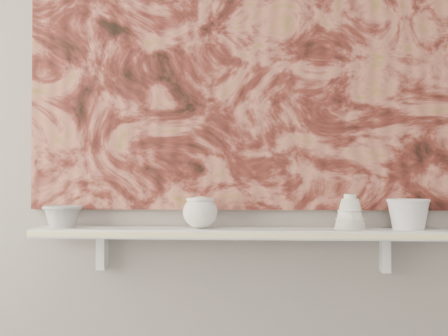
# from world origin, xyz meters

# --- Properties ---
(wall_back) EXTENTS (3.60, 0.00, 3.60)m
(wall_back) POSITION_xyz_m (0.00, 1.60, 1.35)
(wall_back) COLOR gray
(wall_back) RESTS_ON floor
(shelf) EXTENTS (1.40, 0.18, 0.03)m
(shelf) POSITION_xyz_m (0.00, 1.51, 0.92)
(shelf) COLOR silver
(shelf) RESTS_ON wall_back
(shelf_stripe) EXTENTS (1.40, 0.01, 0.02)m
(shelf_stripe) POSITION_xyz_m (0.00, 1.41, 0.92)
(shelf_stripe) COLOR #F9EEA6
(shelf_stripe) RESTS_ON shelf
(bracket_left) EXTENTS (0.03, 0.06, 0.12)m
(bracket_left) POSITION_xyz_m (-0.49, 1.57, 0.84)
(bracket_left) COLOR silver
(bracket_left) RESTS_ON wall_back
(bracket_right) EXTENTS (0.03, 0.06, 0.12)m
(bracket_right) POSITION_xyz_m (0.49, 1.57, 0.84)
(bracket_right) COLOR silver
(bracket_right) RESTS_ON wall_back
(painting) EXTENTS (1.50, 0.02, 1.10)m
(painting) POSITION_xyz_m (0.00, 1.59, 1.54)
(painting) COLOR maroon
(painting) RESTS_ON wall_back
(house_motif) EXTENTS (0.09, 0.00, 0.08)m
(house_motif) POSITION_xyz_m (0.45, 1.57, 1.23)
(house_motif) COLOR black
(house_motif) RESTS_ON painting
(bowl_grey) EXTENTS (0.17, 0.17, 0.08)m
(bowl_grey) POSITION_xyz_m (-0.61, 1.51, 0.97)
(bowl_grey) COLOR gray
(bowl_grey) RESTS_ON shelf
(cup_cream) EXTENTS (0.12, 0.12, 0.11)m
(cup_cream) POSITION_xyz_m (-0.14, 1.51, 0.98)
(cup_cream) COLOR silver
(cup_cream) RESTS_ON shelf
(bell_vessel) EXTENTS (0.14, 0.14, 0.12)m
(bell_vessel) POSITION_xyz_m (0.36, 1.51, 0.99)
(bell_vessel) COLOR silver
(bell_vessel) RESTS_ON shelf
(bowl_white) EXTENTS (0.16, 0.16, 0.10)m
(bowl_white) POSITION_xyz_m (0.56, 1.51, 0.98)
(bowl_white) COLOR silver
(bowl_white) RESTS_ON shelf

